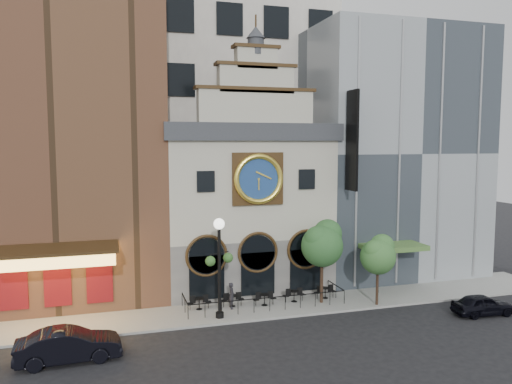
{
  "coord_description": "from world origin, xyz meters",
  "views": [
    {
      "loc": [
        -9.72,
        -28.59,
        11.03
      ],
      "look_at": [
        0.49,
        6.0,
        7.43
      ],
      "focal_mm": 35.0,
      "sensor_mm": 36.0,
      "label": 1
    }
  ],
  "objects_px": {
    "bistro_1": "(232,300)",
    "car_left": "(69,345)",
    "bistro_2": "(264,299)",
    "car_right": "(483,305)",
    "bistro_3": "(294,295)",
    "tree_left": "(323,242)",
    "bistro_4": "(325,292)",
    "lamppost": "(219,257)",
    "pedestrian": "(232,296)",
    "bistro_0": "(199,302)",
    "tree_right": "(378,254)"
  },
  "relations": [
    {
      "from": "bistro_1",
      "to": "car_left",
      "type": "height_order",
      "value": "car_left"
    },
    {
      "from": "bistro_2",
      "to": "car_right",
      "type": "relative_size",
      "value": 0.4
    },
    {
      "from": "bistro_3",
      "to": "car_left",
      "type": "relative_size",
      "value": 0.31
    },
    {
      "from": "bistro_2",
      "to": "tree_left",
      "type": "bearing_deg",
      "value": -6.67
    },
    {
      "from": "bistro_4",
      "to": "car_left",
      "type": "bearing_deg",
      "value": -161.99
    },
    {
      "from": "lamppost",
      "to": "tree_left",
      "type": "xyz_separation_m",
      "value": [
        7.34,
        0.97,
        0.28
      ]
    },
    {
      "from": "pedestrian",
      "to": "lamppost",
      "type": "bearing_deg",
      "value": 146.7
    },
    {
      "from": "bistro_0",
      "to": "bistro_3",
      "type": "xyz_separation_m",
      "value": [
        6.51,
        -0.27,
        0.0
      ]
    },
    {
      "from": "bistro_1",
      "to": "tree_left",
      "type": "bearing_deg",
      "value": -8.01
    },
    {
      "from": "car_left",
      "to": "lamppost",
      "type": "distance_m",
      "value": 9.84
    },
    {
      "from": "bistro_2",
      "to": "pedestrian",
      "type": "distance_m",
      "value": 2.29
    },
    {
      "from": "bistro_1",
      "to": "car_left",
      "type": "bearing_deg",
      "value": -150.86
    },
    {
      "from": "bistro_0",
      "to": "bistro_1",
      "type": "relative_size",
      "value": 1.0
    },
    {
      "from": "bistro_0",
      "to": "car_left",
      "type": "bearing_deg",
      "value": -143.97
    },
    {
      "from": "bistro_2",
      "to": "bistro_3",
      "type": "bearing_deg",
      "value": 4.72
    },
    {
      "from": "lamppost",
      "to": "bistro_4",
      "type": "bearing_deg",
      "value": -12.57
    },
    {
      "from": "car_left",
      "to": "tree_left",
      "type": "xyz_separation_m",
      "value": [
        15.9,
        4.62,
        3.46
      ]
    },
    {
      "from": "lamppost",
      "to": "bistro_2",
      "type": "bearing_deg",
      "value": -1.7
    },
    {
      "from": "bistro_0",
      "to": "pedestrian",
      "type": "xyz_separation_m",
      "value": [
        2.07,
        -0.42,
        0.4
      ]
    },
    {
      "from": "bistro_2",
      "to": "bistro_3",
      "type": "xyz_separation_m",
      "value": [
        2.19,
        0.18,
        0.0
      ]
    },
    {
      "from": "bistro_0",
      "to": "tree_right",
      "type": "distance_m",
      "value": 12.3
    },
    {
      "from": "bistro_4",
      "to": "car_left",
      "type": "distance_m",
      "value": 17.33
    },
    {
      "from": "bistro_0",
      "to": "bistro_4",
      "type": "xyz_separation_m",
      "value": [
        8.87,
        -0.17,
        0.0
      ]
    },
    {
      "from": "bistro_0",
      "to": "bistro_2",
      "type": "relative_size",
      "value": 1.0
    },
    {
      "from": "car_right",
      "to": "car_left",
      "type": "bearing_deg",
      "value": 93.21
    },
    {
      "from": "lamppost",
      "to": "tree_right",
      "type": "bearing_deg",
      "value": -27.53
    },
    {
      "from": "lamppost",
      "to": "tree_right",
      "type": "distance_m",
      "value": 10.74
    },
    {
      "from": "tree_left",
      "to": "car_right",
      "type": "bearing_deg",
      "value": -28.2
    },
    {
      "from": "car_left",
      "to": "pedestrian",
      "type": "height_order",
      "value": "pedestrian"
    },
    {
      "from": "bistro_2",
      "to": "tree_right",
      "type": "height_order",
      "value": "tree_right"
    },
    {
      "from": "bistro_2",
      "to": "bistro_4",
      "type": "distance_m",
      "value": 4.55
    },
    {
      "from": "bistro_3",
      "to": "pedestrian",
      "type": "distance_m",
      "value": 4.46
    },
    {
      "from": "bistro_2",
      "to": "car_right",
      "type": "bearing_deg",
      "value": -22.21
    },
    {
      "from": "bistro_4",
      "to": "bistro_1",
      "type": "bearing_deg",
      "value": 178.99
    },
    {
      "from": "pedestrian",
      "to": "tree_right",
      "type": "distance_m",
      "value": 10.15
    },
    {
      "from": "bistro_3",
      "to": "bistro_4",
      "type": "bearing_deg",
      "value": 2.27
    },
    {
      "from": "pedestrian",
      "to": "tree_right",
      "type": "relative_size",
      "value": 0.37
    },
    {
      "from": "bistro_2",
      "to": "bistro_4",
      "type": "relative_size",
      "value": 1.0
    },
    {
      "from": "car_left",
      "to": "lamppost",
      "type": "xyz_separation_m",
      "value": [
        8.56,
        3.65,
        3.17
      ]
    },
    {
      "from": "lamppost",
      "to": "bistro_1",
      "type": "bearing_deg",
      "value": 30.69
    },
    {
      "from": "bistro_4",
      "to": "lamppost",
      "type": "distance_m",
      "value": 8.78
    },
    {
      "from": "bistro_0",
      "to": "tree_right",
      "type": "relative_size",
      "value": 0.33
    },
    {
      "from": "bistro_1",
      "to": "bistro_0",
      "type": "bearing_deg",
      "value": 178.56
    },
    {
      "from": "bistro_2",
      "to": "bistro_3",
      "type": "relative_size",
      "value": 1.0
    },
    {
      "from": "car_left",
      "to": "tree_right",
      "type": "xyz_separation_m",
      "value": [
        19.28,
        3.13,
        2.78
      ]
    },
    {
      "from": "bistro_2",
      "to": "car_left",
      "type": "bearing_deg",
      "value": -156.92
    },
    {
      "from": "car_left",
      "to": "bistro_4",
      "type": "bearing_deg",
      "value": -75.37
    },
    {
      "from": "lamppost",
      "to": "pedestrian",
      "type": "bearing_deg",
      "value": 27.84
    },
    {
      "from": "lamppost",
      "to": "tree_left",
      "type": "bearing_deg",
      "value": -17.22
    },
    {
      "from": "car_right",
      "to": "tree_left",
      "type": "distance_m",
      "value": 10.87
    }
  ]
}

